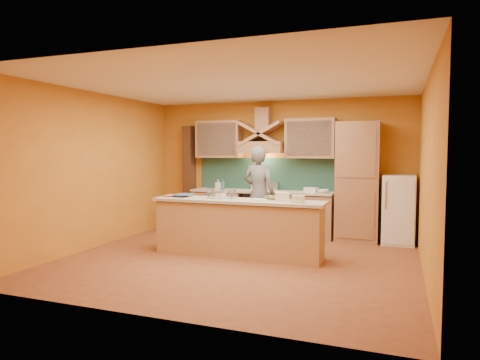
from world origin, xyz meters
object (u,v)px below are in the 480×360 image
(mixing_bowl, at_px, (272,198))
(kitchen_scale, at_px, (221,196))
(stove, at_px, (261,213))
(person, at_px, (259,193))
(fridge, at_px, (398,210))

(mixing_bowl, bearing_deg, kitchen_scale, -162.36)
(stove, distance_m, person, 0.74)
(fridge, relative_size, person, 0.71)
(fridge, xyz_separation_m, kitchen_scale, (-2.77, -1.98, 0.35))
(fridge, xyz_separation_m, person, (-2.57, -0.55, 0.27))
(fridge, height_order, kitchen_scale, fridge)
(stove, bearing_deg, kitchen_scale, -92.06)
(person, distance_m, kitchen_scale, 1.45)
(fridge, bearing_deg, mixing_bowl, -138.69)
(person, bearing_deg, fridge, -155.63)
(mixing_bowl, bearing_deg, fridge, 41.31)
(stove, distance_m, kitchen_scale, 2.06)
(person, xyz_separation_m, kitchen_scale, (-0.20, -1.43, 0.08))
(person, bearing_deg, kitchen_scale, 94.17)
(stove, relative_size, mixing_bowl, 3.56)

